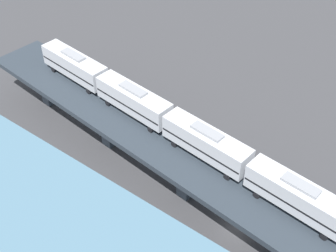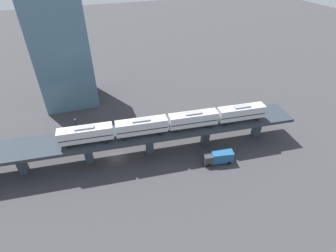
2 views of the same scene
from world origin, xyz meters
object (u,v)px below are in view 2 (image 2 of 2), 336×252
at_px(street_car_white, 61,144).
at_px(delivery_truck, 219,157).
at_px(subway_train, 168,122).
at_px(street_car_black, 128,134).
at_px(office_tower, 61,48).
at_px(street_lamp, 77,128).

relative_size(street_car_white, delivery_truck, 0.61).
bearing_deg(street_car_white, subway_train, -114.24).
xyz_separation_m(street_car_black, office_tower, (26.92, 13.44, 17.06)).
bearing_deg(delivery_truck, street_lamp, 56.68).
relative_size(street_car_black, delivery_truck, 0.60).
xyz_separation_m(street_car_black, delivery_truck, (-17.77, -18.51, 0.82)).
bearing_deg(delivery_truck, subway_train, 54.60).
height_order(street_car_white, delivery_truck, delivery_truck).
distance_m(street_car_black, street_lamp, 13.74).
relative_size(delivery_truck, street_lamp, 1.08).
relative_size(street_car_black, street_lamp, 0.65).
bearing_deg(subway_train, street_car_black, 37.89).
height_order(subway_train, office_tower, office_tower).
distance_m(street_car_black, office_tower, 34.59).
bearing_deg(subway_train, street_car_white, 65.76).
bearing_deg(street_car_black, subway_train, -142.11).
bearing_deg(delivery_truck, office_tower, 35.56).
bearing_deg(street_car_black, office_tower, 26.53).
distance_m(street_lamp, office_tower, 27.69).
bearing_deg(office_tower, street_car_black, -153.47).
xyz_separation_m(subway_train, street_car_white, (11.59, 25.75, -8.66)).
bearing_deg(street_lamp, street_car_black, -102.83).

